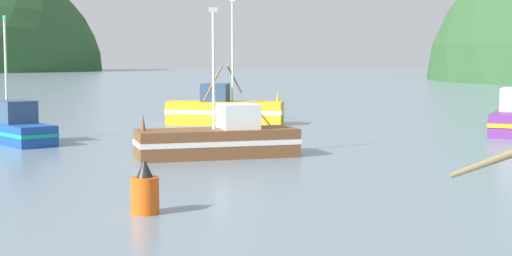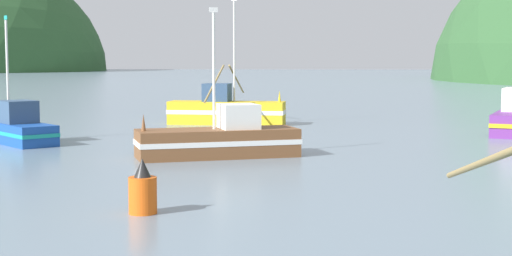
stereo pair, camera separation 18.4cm
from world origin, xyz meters
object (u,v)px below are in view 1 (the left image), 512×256
at_px(fishing_boat_yellow, 224,110).
at_px(channel_buoy, 145,191).
at_px(fishing_boat_blue, 9,128).
at_px(fishing_boat_brown, 219,140).

bearing_deg(fishing_boat_yellow, channel_buoy, -83.41).
xyz_separation_m(fishing_boat_yellow, fishing_boat_blue, (-9.62, -10.68, -0.24)).
height_order(fishing_boat_yellow, fishing_boat_brown, fishing_boat_yellow).
relative_size(fishing_boat_brown, channel_buoy, 4.81).
xyz_separation_m(fishing_boat_brown, fishing_boat_blue, (-11.19, 5.13, -0.07)).
relative_size(fishing_boat_yellow, fishing_boat_brown, 1.74).
distance_m(fishing_boat_yellow, fishing_boat_blue, 14.38).
distance_m(fishing_boat_brown, fishing_boat_blue, 12.31).
bearing_deg(fishing_boat_brown, channel_buoy, 66.46).
xyz_separation_m(fishing_boat_brown, channel_buoy, (-0.63, -11.73, -0.13)).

